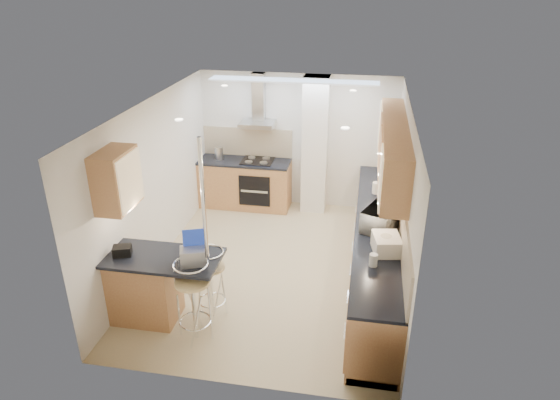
% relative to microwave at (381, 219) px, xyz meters
% --- Properties ---
extents(ground, '(4.80, 4.80, 0.00)m').
position_rel_microwave_xyz_m(ground, '(-1.52, 0.22, -1.08)').
color(ground, beige).
rests_on(ground, ground).
extents(room_shell, '(3.64, 4.84, 2.51)m').
position_rel_microwave_xyz_m(room_shell, '(-1.20, 0.60, 0.46)').
color(room_shell, white).
rests_on(room_shell, ground).
extents(right_counter, '(0.63, 4.40, 0.92)m').
position_rel_microwave_xyz_m(right_counter, '(-0.02, 0.22, -0.62)').
color(right_counter, '#AF6C46').
rests_on(right_counter, ground).
extents(back_counter, '(1.70, 0.63, 0.92)m').
position_rel_microwave_xyz_m(back_counter, '(-2.47, 2.32, -0.62)').
color(back_counter, '#AF6C46').
rests_on(back_counter, ground).
extents(peninsula, '(1.47, 0.72, 0.94)m').
position_rel_microwave_xyz_m(peninsula, '(-2.65, -1.23, -0.60)').
color(peninsula, '#AF6C46').
rests_on(peninsula, ground).
extents(microwave, '(0.57, 0.67, 0.31)m').
position_rel_microwave_xyz_m(microwave, '(0.00, 0.00, 0.00)').
color(microwave, silver).
rests_on(microwave, right_counter).
extents(laptop, '(0.35, 0.31, 0.20)m').
position_rel_microwave_xyz_m(laptop, '(-2.20, -1.31, -0.04)').
color(laptop, '#93979B').
rests_on(laptop, peninsula).
extents(bag, '(0.26, 0.22, 0.12)m').
position_rel_microwave_xyz_m(bag, '(-3.13, -1.27, -0.08)').
color(bag, black).
rests_on(bag, peninsula).
extents(bar_stool_near, '(0.57, 0.57, 1.07)m').
position_rel_microwave_xyz_m(bar_stool_near, '(-2.16, -1.50, -0.54)').
color(bar_stool_near, '#D7B473').
rests_on(bar_stool_near, ground).
extents(bar_stool_end, '(0.43, 0.43, 0.97)m').
position_rel_microwave_xyz_m(bar_stool_end, '(-2.10, -1.03, -0.59)').
color(bar_stool_end, '#D7B473').
rests_on(bar_stool_end, ground).
extents(jar_a, '(0.12, 0.12, 0.18)m').
position_rel_microwave_xyz_m(jar_a, '(-0.06, 1.23, -0.07)').
color(jar_a, white).
rests_on(jar_a, right_counter).
extents(jar_b, '(0.11, 0.11, 0.14)m').
position_rel_microwave_xyz_m(jar_b, '(0.04, 1.62, -0.09)').
color(jar_b, white).
rests_on(jar_b, right_counter).
extents(jar_c, '(0.18, 0.18, 0.22)m').
position_rel_microwave_xyz_m(jar_c, '(0.06, -0.57, -0.05)').
color(jar_c, beige).
rests_on(jar_c, right_counter).
extents(jar_d, '(0.10, 0.10, 0.16)m').
position_rel_microwave_xyz_m(jar_d, '(-0.09, -0.95, -0.08)').
color(jar_d, silver).
rests_on(jar_d, right_counter).
extents(bread_bin, '(0.39, 0.46, 0.21)m').
position_rel_microwave_xyz_m(bread_bin, '(0.07, -0.58, -0.05)').
color(bread_bin, white).
rests_on(bread_bin, right_counter).
extents(kettle, '(0.16, 0.16, 0.24)m').
position_rel_microwave_xyz_m(kettle, '(-2.96, 2.32, -0.04)').
color(kettle, '#B4B7B9').
rests_on(kettle, back_counter).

